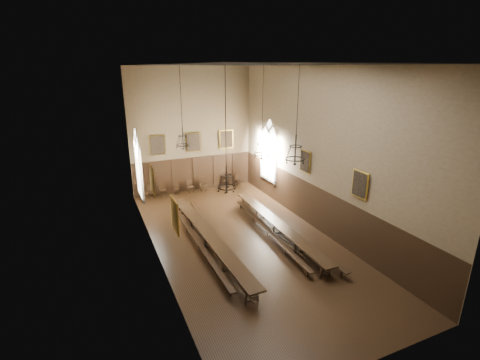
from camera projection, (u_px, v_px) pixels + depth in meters
floor at (243, 241)px, 18.69m from camera, size 9.00×18.00×0.02m
ceiling at (244, 65)px, 15.89m from camera, size 9.00×18.00×0.02m
wall_back at (192, 131)px, 25.12m from camera, size 9.00×0.02×9.00m
wall_front at (380, 237)px, 9.45m from camera, size 9.00×0.02×9.00m
wall_left at (152, 170)px, 15.55m from camera, size 0.02×18.00×9.00m
wall_right at (318, 151)px, 19.02m from camera, size 0.02×18.00×9.00m
wainscot_panelling at (243, 220)px, 18.30m from camera, size 9.00×18.00×2.50m
table_left at (210, 242)px, 17.73m from camera, size 0.98×10.56×0.82m
table_right at (277, 229)px, 19.21m from camera, size 0.92×9.87×0.77m
bench_left_outer at (198, 244)px, 17.82m from camera, size 0.30×9.36×0.42m
bench_left_inner at (216, 240)px, 18.16m from camera, size 0.97×10.64×0.48m
bench_right_inner at (268, 232)px, 19.13m from camera, size 0.76×9.09×0.41m
bench_right_outer at (284, 227)px, 19.55m from camera, size 0.40×10.58×0.48m
chair_0 at (151, 194)px, 24.72m from camera, size 0.49×0.49×0.94m
chair_1 at (163, 192)px, 25.10m from camera, size 0.47×0.47×1.00m
chair_2 at (176, 191)px, 25.47m from camera, size 0.45×0.45×0.86m
chair_3 at (190, 189)px, 25.83m from camera, size 0.48×0.48×0.96m
chair_4 at (203, 187)px, 26.19m from camera, size 0.51×0.51×1.02m
chair_6 at (226, 183)px, 26.96m from camera, size 0.48×0.48×0.98m
chair_7 at (238, 182)px, 27.38m from camera, size 0.46×0.46×0.93m
chandelier_back_left at (183, 139)px, 18.69m from camera, size 0.77×0.77×4.25m
chandelier_back_right at (262, 149)px, 20.03m from camera, size 0.94×0.94×5.07m
chandelier_front_left at (226, 178)px, 13.86m from camera, size 0.75×0.75×4.83m
chandelier_front_right at (295, 153)px, 16.01m from camera, size 0.92×0.92×4.31m
portrait_back_0 at (157, 145)px, 24.26m from camera, size 1.10×0.12×1.40m
portrait_back_1 at (193, 142)px, 25.26m from camera, size 1.10×0.12×1.40m
portrait_back_2 at (226, 139)px, 26.25m from camera, size 1.10×0.12×1.40m
portrait_left_0 at (152, 181)px, 16.72m from camera, size 0.12×1.00×1.30m
portrait_left_1 at (175, 215)px, 12.81m from camera, size 0.12×1.00×1.30m
portrait_right_0 at (305, 161)px, 20.09m from camera, size 0.12×1.00×1.30m
portrait_right_1 at (360, 184)px, 16.17m from camera, size 0.12×1.00×1.30m
window_right at (269, 150)px, 24.11m from camera, size 0.20×2.20×4.60m
window_left at (138, 164)px, 20.71m from camera, size 0.20×2.20×4.60m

